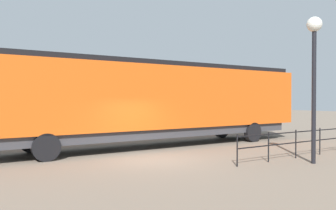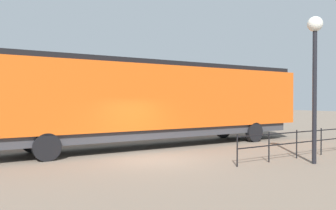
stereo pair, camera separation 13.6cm
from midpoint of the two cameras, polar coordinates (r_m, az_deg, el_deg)
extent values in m
plane|color=#756656|center=(14.06, -2.72, -8.96)|extent=(120.00, 120.00, 0.00)
cube|color=#D15114|center=(17.72, -2.43, 1.28)|extent=(2.94, 17.88, 3.05)
cube|color=black|center=(22.79, 14.90, 0.02)|extent=(2.82, 2.08, 2.13)
cube|color=black|center=(17.80, -2.43, 6.58)|extent=(2.64, 17.16, 0.24)
cube|color=#38383D|center=(17.79, -2.43, -4.36)|extent=(2.64, 16.45, 0.45)
cylinder|color=black|center=(22.26, 8.58, -3.89)|extent=(0.30, 1.10, 1.10)
cylinder|color=black|center=(20.38, 13.54, -4.35)|extent=(0.30, 1.10, 1.10)
cylinder|color=black|center=(16.98, -21.74, -5.44)|extent=(0.30, 1.10, 1.10)
cylinder|color=black|center=(14.42, -19.64, -6.55)|extent=(0.30, 1.10, 1.10)
cylinder|color=black|center=(14.11, 22.56, 1.32)|extent=(0.16, 0.16, 5.06)
sphere|color=silver|center=(14.39, 22.63, 12.13)|extent=(0.57, 0.57, 0.57)
cube|color=black|center=(15.84, 21.80, -3.99)|extent=(0.04, 8.27, 0.04)
cube|color=black|center=(15.89, 21.79, -5.54)|extent=(0.04, 8.27, 0.04)
cylinder|color=black|center=(12.76, 10.99, -7.33)|extent=(0.05, 0.05, 1.17)
cylinder|color=black|center=(13.95, 15.90, -6.64)|extent=(0.05, 0.05, 1.17)
cylinder|color=black|center=(15.23, 20.00, -6.03)|extent=(0.05, 0.05, 1.17)
cylinder|color=black|center=(16.57, 23.44, -5.49)|extent=(0.05, 0.05, 1.17)
camera|label=1|loc=(0.07, -90.30, 0.00)|focal=37.14mm
camera|label=2|loc=(0.07, 89.70, 0.00)|focal=37.14mm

